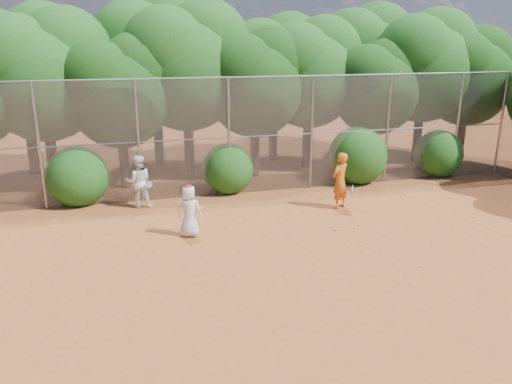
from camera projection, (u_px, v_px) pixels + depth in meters
name	position (u px, v px, depth m)	size (l,w,h in m)	color
ground	(322.00, 260.00, 12.23)	(80.00, 80.00, 0.00)	#954B21
fence_back	(254.00, 135.00, 17.13)	(20.05, 0.09, 4.03)	gray
tree_1	(43.00, 71.00, 17.14)	(4.64, 4.03, 6.35)	black
tree_2	(120.00, 88.00, 17.28)	(3.99, 3.47, 5.47)	black
tree_3	(187.00, 62.00, 18.61)	(4.89, 4.26, 6.70)	black
tree_4	(256.00, 79.00, 18.86)	(4.19, 3.64, 5.73)	black
tree_5	(310.00, 69.00, 20.14)	(4.51, 3.92, 6.17)	black
tree_6	(377.00, 84.00, 20.01)	(3.86, 3.36, 5.29)	black
tree_7	(425.00, 62.00, 20.97)	(4.77, 4.14, 6.53)	black
tree_8	(469.00, 73.00, 21.32)	(4.25, 3.70, 5.82)	black
tree_9	(23.00, 63.00, 18.96)	(4.83, 4.20, 6.62)	black
tree_10	(155.00, 54.00, 20.32)	(5.15, 4.48, 7.06)	black
tree_11	(275.00, 64.00, 21.34)	(4.64, 4.03, 6.35)	black
tree_12	(365.00, 55.00, 22.92)	(5.02, 4.37, 6.88)	black
bush_0	(77.00, 174.00, 16.24)	(2.00, 2.00, 2.00)	#154A12
bush_1	(228.00, 167.00, 17.52)	(1.80, 1.80, 1.80)	#154A12
bush_2	(358.00, 153.00, 18.72)	(2.20, 2.20, 2.20)	#154A12
bush_3	(438.00, 152.00, 19.64)	(1.90, 1.90, 1.90)	#154A12
player_yellow	(340.00, 181.00, 15.78)	(0.86, 0.70, 1.82)	#CA6317
player_teen	(189.00, 211.00, 13.55)	(0.83, 0.71, 1.47)	white
player_white	(139.00, 181.00, 15.93)	(0.90, 0.78, 1.69)	white
ball_0	(336.00, 230.00, 14.12)	(0.07, 0.07, 0.07)	yellow
ball_1	(359.00, 225.00, 14.46)	(0.07, 0.07, 0.07)	yellow
ball_2	(353.00, 243.00, 13.18)	(0.07, 0.07, 0.07)	yellow
ball_3	(474.00, 220.00, 14.84)	(0.07, 0.07, 0.07)	yellow
ball_4	(365.00, 243.00, 13.21)	(0.07, 0.07, 0.07)	yellow
ball_5	(405.00, 194.00, 17.40)	(0.07, 0.07, 0.07)	yellow
ball_6	(421.00, 267.00, 11.83)	(0.07, 0.07, 0.07)	yellow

